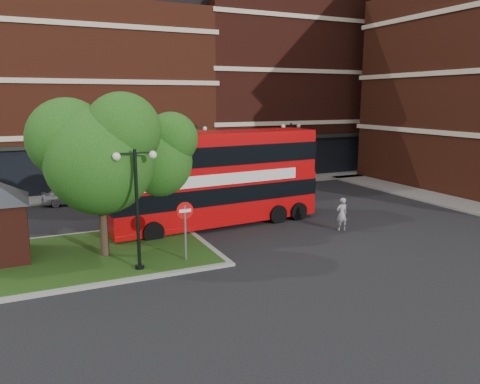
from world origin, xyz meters
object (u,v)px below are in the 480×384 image
bus (214,172)px  car_white (209,182)px  woman (342,214)px  car_silver (71,195)px

bus → car_white: 9.63m
bus → car_white: size_ratio=2.52×
bus → woman: 7.21m
woman → car_white: 12.97m
car_silver → bus: bearing=-141.9°
bus → woman: bearing=-38.6°
woman → car_silver: woman is taller
bus → car_white: bearing=66.0°
car_silver → woman: bearing=-134.7°
woman → car_white: size_ratio=0.37×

